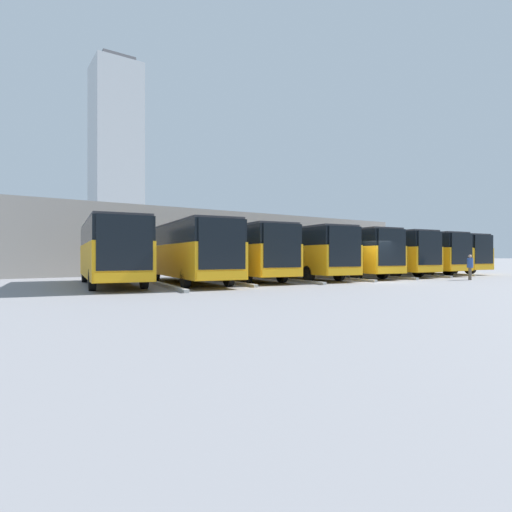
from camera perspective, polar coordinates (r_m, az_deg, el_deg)
The scene contains 19 objects.
ground_plane at distance 25.37m, azimuth 16.72°, elevation -3.52°, with size 600.00×600.00×0.00m, color gray.
bus_0 at distance 40.08m, azimuth 23.52°, elevation 0.45°, with size 3.95×10.91×3.38m.
curb_divider_0 at distance 37.55m, azimuth 23.87°, elevation -2.28°, with size 0.24×8.00×0.15m, color #9E9E99.
bus_1 at distance 36.47m, azimuth 20.66°, elevation 0.50°, with size 3.95×10.91×3.38m.
curb_divider_1 at distance 33.94m, azimuth 20.83°, elevation -2.52°, with size 0.24×8.00×0.15m, color #9E9E99.
bus_2 at distance 33.23m, azimuth 16.66°, elevation 0.55°, with size 3.95×10.91×3.38m.
curb_divider_2 at distance 30.70m, azimuth 16.51°, elevation -2.78°, with size 0.24×8.00×0.15m, color #9E9E99.
bus_3 at distance 30.22m, azimuth 11.76°, elevation 0.61°, with size 3.95×10.91×3.38m.
curb_divider_3 at distance 27.71m, azimuth 11.15°, elevation -3.08°, with size 0.24×8.00×0.15m, color #9E9E99.
bus_4 at distance 27.54m, azimuth 5.73°, elevation 0.67°, with size 3.95×10.91×3.38m.
curb_divider_4 at distance 25.08m, azimuth 4.44°, elevation -3.39°, with size 0.24×8.00×0.15m, color #9E9E99.
bus_5 at distance 25.64m, azimuth -2.09°, elevation 0.72°, with size 3.95×10.91×3.38m.
curb_divider_5 at distance 23.30m, azimuth -4.31°, elevation -3.65°, with size 0.24×8.00×0.15m, color #9E9E99.
bus_6 at distance 23.00m, azimuth -9.60°, elevation 0.81°, with size 3.95×10.91×3.38m.
curb_divider_6 at distance 20.82m, azimuth -12.93°, elevation -4.08°, with size 0.24×8.00×0.15m, color #9E9E99.
bus_7 at distance 22.57m, azimuth -20.02°, elevation 0.83°, with size 3.95×10.91×3.38m.
pedestrian at distance 29.43m, azimuth 28.25°, elevation -1.32°, with size 0.48×0.48×1.65m.
station_building at distance 41.95m, azimuth -5.95°, elevation 1.80°, with size 41.55×13.43×5.72m.
office_tower at distance 169.49m, azimuth -19.39°, elevation 12.63°, with size 17.51×17.51×78.65m.
Camera 1 is at (19.51, 16.14, 1.54)m, focal length 28.00 mm.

